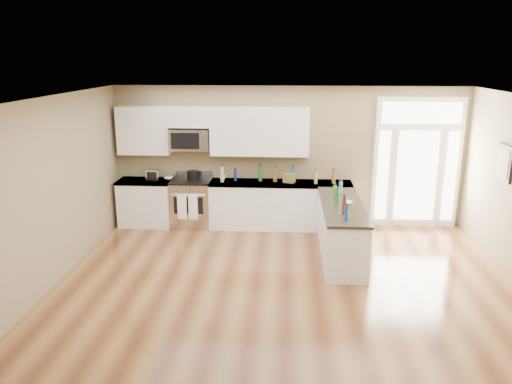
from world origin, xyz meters
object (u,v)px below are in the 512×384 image
(stockpot, at_px, (193,175))
(toaster_oven, at_px, (153,175))
(kitchen_range, at_px, (192,203))
(peninsula_cabinet, at_px, (341,232))

(stockpot, relative_size, toaster_oven, 0.96)
(kitchen_range, distance_m, stockpot, 0.58)
(stockpot, xyz_separation_m, toaster_oven, (-0.80, -0.08, 0.00))
(peninsula_cabinet, bearing_deg, kitchen_range, 153.18)
(peninsula_cabinet, bearing_deg, toaster_oven, 157.86)
(kitchen_range, relative_size, stockpot, 4.50)
(stockpot, distance_m, toaster_oven, 0.80)
(peninsula_cabinet, bearing_deg, stockpot, 151.13)
(peninsula_cabinet, relative_size, stockpot, 9.67)
(toaster_oven, bearing_deg, peninsula_cabinet, -20.62)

